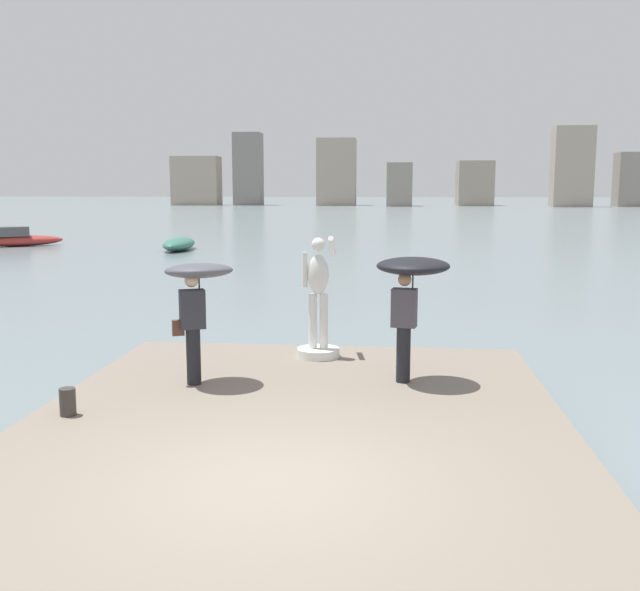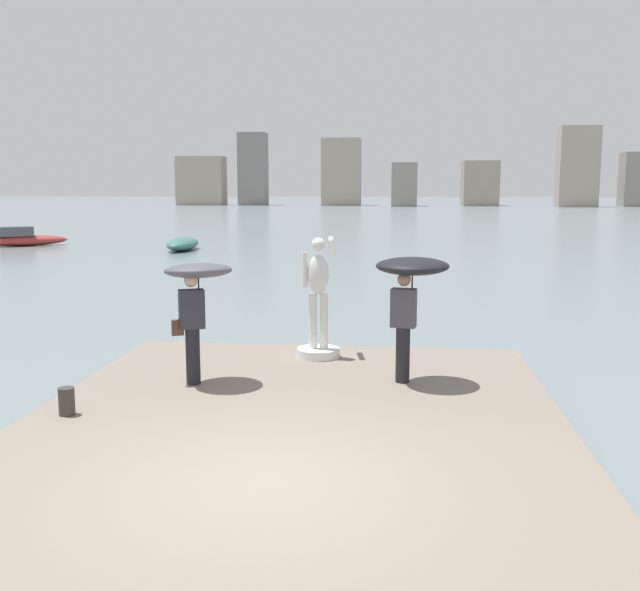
{
  "view_description": "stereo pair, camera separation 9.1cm",
  "coord_description": "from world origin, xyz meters",
  "px_view_note": "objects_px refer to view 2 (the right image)",
  "views": [
    {
      "loc": [
        1.23,
        -7.11,
        3.44
      ],
      "look_at": [
        0.0,
        5.32,
        1.55
      ],
      "focal_mm": 40.55,
      "sensor_mm": 36.0,
      "label": 1
    },
    {
      "loc": [
        1.32,
        -7.1,
        3.44
      ],
      "look_at": [
        0.0,
        5.32,
        1.55
      ],
      "focal_mm": 40.55,
      "sensor_mm": 36.0,
      "label": 2
    }
  ],
  "objects_px": {
    "mooring_bollard": "(67,401)",
    "boat_mid": "(183,244)",
    "onlooker_left": "(196,288)",
    "boat_near": "(22,239)",
    "onlooker_right": "(410,281)",
    "statue_white_figure": "(318,312)"
  },
  "relations": [
    {
      "from": "onlooker_right",
      "to": "boat_near",
      "type": "relative_size",
      "value": 0.41
    },
    {
      "from": "onlooker_right",
      "to": "mooring_bollard",
      "type": "relative_size",
      "value": 5.28
    },
    {
      "from": "boat_mid",
      "to": "mooring_bollard",
      "type": "bearing_deg",
      "value": -76.15
    },
    {
      "from": "boat_near",
      "to": "boat_mid",
      "type": "bearing_deg",
      "value": -9.76
    },
    {
      "from": "boat_near",
      "to": "onlooker_left",
      "type": "bearing_deg",
      "value": -57.49
    },
    {
      "from": "mooring_bollard",
      "to": "boat_near",
      "type": "height_order",
      "value": "boat_near"
    },
    {
      "from": "onlooker_left",
      "to": "boat_near",
      "type": "distance_m",
      "value": 34.86
    },
    {
      "from": "mooring_bollard",
      "to": "boat_mid",
      "type": "height_order",
      "value": "mooring_bollard"
    },
    {
      "from": "onlooker_right",
      "to": "onlooker_left",
      "type": "bearing_deg",
      "value": -172.97
    },
    {
      "from": "statue_white_figure",
      "to": "onlooker_left",
      "type": "distance_m",
      "value": 2.65
    },
    {
      "from": "onlooker_left",
      "to": "statue_white_figure",
      "type": "bearing_deg",
      "value": 49.19
    },
    {
      "from": "boat_near",
      "to": "boat_mid",
      "type": "distance_m",
      "value": 10.31
    },
    {
      "from": "onlooker_left",
      "to": "boat_near",
      "type": "height_order",
      "value": "onlooker_left"
    },
    {
      "from": "onlooker_left",
      "to": "boat_mid",
      "type": "height_order",
      "value": "onlooker_left"
    },
    {
      "from": "mooring_bollard",
      "to": "boat_mid",
      "type": "distance_m",
      "value": 30.25
    },
    {
      "from": "mooring_bollard",
      "to": "boat_mid",
      "type": "xyz_separation_m",
      "value": [
        -7.24,
        29.37,
        -0.24
      ]
    },
    {
      "from": "onlooker_right",
      "to": "boat_mid",
      "type": "distance_m",
      "value": 29.73
    },
    {
      "from": "statue_white_figure",
      "to": "onlooker_left",
      "type": "relative_size",
      "value": 1.14
    },
    {
      "from": "boat_mid",
      "to": "onlooker_right",
      "type": "bearing_deg",
      "value": -66.52
    },
    {
      "from": "onlooker_left",
      "to": "boat_near",
      "type": "xyz_separation_m",
      "value": [
        -18.72,
        29.37,
        -1.48
      ]
    },
    {
      "from": "onlooker_left",
      "to": "boat_near",
      "type": "bearing_deg",
      "value": 122.51
    },
    {
      "from": "onlooker_left",
      "to": "boat_mid",
      "type": "distance_m",
      "value": 28.96
    }
  ]
}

